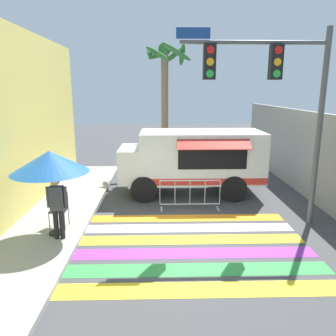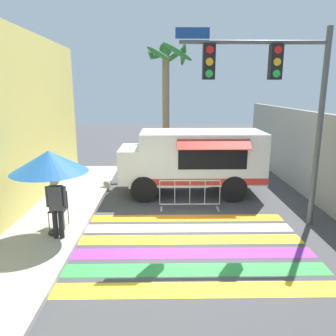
{
  "view_description": "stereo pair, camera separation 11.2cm",
  "coord_description": "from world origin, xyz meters",
  "px_view_note": "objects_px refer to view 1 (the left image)",
  "views": [
    {
      "loc": [
        -0.64,
        -8.38,
        3.93
      ],
      "look_at": [
        -0.36,
        2.48,
        1.33
      ],
      "focal_mm": 35.0,
      "sensor_mm": 36.0,
      "label": 1
    },
    {
      "loc": [
        -0.53,
        -8.38,
        3.93
      ],
      "look_at": [
        -0.36,
        2.48,
        1.33
      ],
      "focal_mm": 35.0,
      "sensor_mm": 36.0,
      "label": 2
    }
  ],
  "objects_px": {
    "food_truck": "(190,158)",
    "traffic_signal_pole": "(275,87)",
    "palm_tree": "(166,82)",
    "folding_chair": "(59,206)",
    "patio_umbrella": "(50,162)",
    "vendor_person": "(57,204)",
    "barricade_front": "(190,195)"
  },
  "relations": [
    {
      "from": "food_truck",
      "to": "traffic_signal_pole",
      "type": "height_order",
      "value": "traffic_signal_pole"
    },
    {
      "from": "food_truck",
      "to": "palm_tree",
      "type": "distance_m",
      "value": 4.97
    },
    {
      "from": "folding_chair",
      "to": "traffic_signal_pole",
      "type": "bearing_deg",
      "value": -4.81
    },
    {
      "from": "traffic_signal_pole",
      "to": "patio_umbrella",
      "type": "xyz_separation_m",
      "value": [
        -5.98,
        -0.85,
        -1.87
      ]
    },
    {
      "from": "traffic_signal_pole",
      "to": "patio_umbrella",
      "type": "bearing_deg",
      "value": -171.94
    },
    {
      "from": "vendor_person",
      "to": "traffic_signal_pole",
      "type": "bearing_deg",
      "value": -5.03
    },
    {
      "from": "palm_tree",
      "to": "folding_chair",
      "type": "bearing_deg",
      "value": -113.44
    },
    {
      "from": "folding_chair",
      "to": "palm_tree",
      "type": "relative_size",
      "value": 0.16
    },
    {
      "from": "patio_umbrella",
      "to": "barricade_front",
      "type": "bearing_deg",
      "value": 29.03
    },
    {
      "from": "barricade_front",
      "to": "traffic_signal_pole",
      "type": "bearing_deg",
      "value": -30.77
    },
    {
      "from": "patio_umbrella",
      "to": "barricade_front",
      "type": "distance_m",
      "value": 4.67
    },
    {
      "from": "folding_chair",
      "to": "barricade_front",
      "type": "xyz_separation_m",
      "value": [
        3.86,
        1.58,
        -0.23
      ]
    },
    {
      "from": "traffic_signal_pole",
      "to": "folding_chair",
      "type": "distance_m",
      "value": 6.84
    },
    {
      "from": "traffic_signal_pole",
      "to": "barricade_front",
      "type": "height_order",
      "value": "traffic_signal_pole"
    },
    {
      "from": "traffic_signal_pole",
      "to": "patio_umbrella",
      "type": "relative_size",
      "value": 2.44
    },
    {
      "from": "traffic_signal_pole",
      "to": "folding_chair",
      "type": "relative_size",
      "value": 5.59
    },
    {
      "from": "vendor_person",
      "to": "palm_tree",
      "type": "height_order",
      "value": "palm_tree"
    },
    {
      "from": "vendor_person",
      "to": "barricade_front",
      "type": "bearing_deg",
      "value": 17.4
    },
    {
      "from": "folding_chair",
      "to": "barricade_front",
      "type": "bearing_deg",
      "value": 14.6
    },
    {
      "from": "food_truck",
      "to": "barricade_front",
      "type": "bearing_deg",
      "value": -94.99
    },
    {
      "from": "food_truck",
      "to": "traffic_signal_pole",
      "type": "bearing_deg",
      "value": -56.61
    },
    {
      "from": "barricade_front",
      "to": "food_truck",
      "type": "bearing_deg",
      "value": 85.01
    },
    {
      "from": "vendor_person",
      "to": "palm_tree",
      "type": "relative_size",
      "value": 0.28
    },
    {
      "from": "food_truck",
      "to": "palm_tree",
      "type": "xyz_separation_m",
      "value": [
        -0.85,
        3.96,
        2.89
      ]
    },
    {
      "from": "patio_umbrella",
      "to": "barricade_front",
      "type": "xyz_separation_m",
      "value": [
        3.83,
        2.13,
        -1.62
      ]
    },
    {
      "from": "food_truck",
      "to": "palm_tree",
      "type": "bearing_deg",
      "value": 102.12
    },
    {
      "from": "traffic_signal_pole",
      "to": "barricade_front",
      "type": "relative_size",
      "value": 2.74
    },
    {
      "from": "folding_chair",
      "to": "palm_tree",
      "type": "bearing_deg",
      "value": 58.9
    },
    {
      "from": "barricade_front",
      "to": "palm_tree",
      "type": "xyz_separation_m",
      "value": [
        -0.7,
        5.71,
        3.79
      ]
    },
    {
      "from": "barricade_front",
      "to": "vendor_person",
      "type": "bearing_deg",
      "value": -146.68
    },
    {
      "from": "barricade_front",
      "to": "palm_tree",
      "type": "bearing_deg",
      "value": 96.96
    },
    {
      "from": "patio_umbrella",
      "to": "barricade_front",
      "type": "relative_size",
      "value": 1.12
    }
  ]
}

